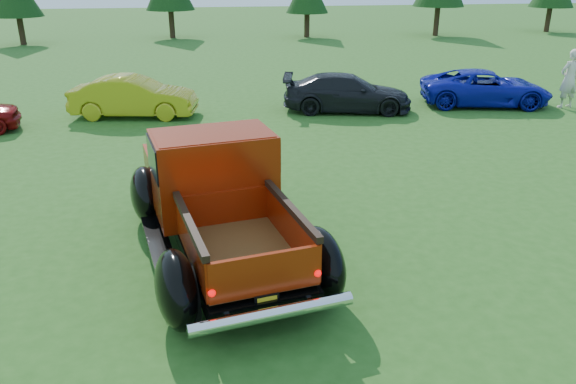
# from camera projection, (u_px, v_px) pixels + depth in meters

# --- Properties ---
(ground) EXTENTS (120.00, 120.00, 0.00)m
(ground) POSITION_uv_depth(u_px,v_px,m) (288.00, 248.00, 9.86)
(ground) COLOR #265217
(ground) RESTS_ON ground
(pickup_truck) EXTENTS (3.45, 5.83, 2.06)m
(pickup_truck) POSITION_uv_depth(u_px,v_px,m) (215.00, 193.00, 9.64)
(pickup_truck) COLOR black
(pickup_truck) RESTS_ON ground
(show_car_yellow) EXTENTS (4.14, 2.01, 1.31)m
(show_car_yellow) POSITION_uv_depth(u_px,v_px,m) (134.00, 97.00, 18.09)
(show_car_yellow) COLOR #ACA317
(show_car_yellow) RESTS_ON ground
(show_car_grey) EXTENTS (4.53, 2.57, 1.24)m
(show_car_grey) POSITION_uv_depth(u_px,v_px,m) (347.00, 93.00, 18.81)
(show_car_grey) COLOR black
(show_car_grey) RESTS_ON ground
(show_car_blue) EXTENTS (4.73, 2.87, 1.23)m
(show_car_blue) POSITION_uv_depth(u_px,v_px,m) (485.00, 88.00, 19.60)
(show_car_blue) COLOR #0E15A0
(show_car_blue) RESTS_ON ground
(spectator) EXTENTS (0.80, 0.59, 2.00)m
(spectator) POSITION_uv_depth(u_px,v_px,m) (569.00, 79.00, 19.11)
(spectator) COLOR beige
(spectator) RESTS_ON ground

